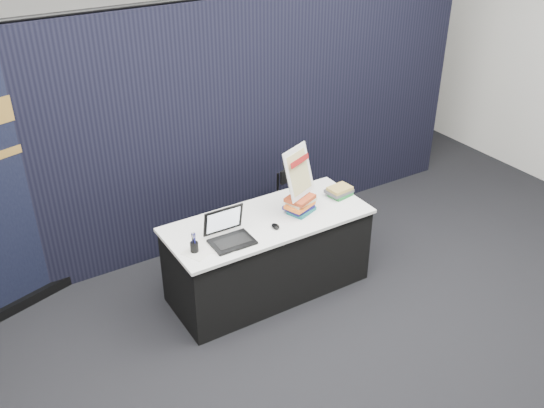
{
  "coord_description": "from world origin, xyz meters",
  "views": [
    {
      "loc": [
        -2.31,
        -3.27,
        3.46
      ],
      "look_at": [
        0.04,
        0.55,
        0.89
      ],
      "focal_mm": 40.0,
      "sensor_mm": 36.0,
      "label": 1
    }
  ],
  "objects": [
    {
      "name": "brochure_left",
      "position": [
        -0.7,
        0.43,
        0.75
      ],
      "size": [
        0.33,
        0.3,
        0.0
      ],
      "primitive_type": "cube",
      "rotation": [
        0.0,
        0.0,
        0.45
      ],
      "color": "silver",
      "rests_on": "display_table"
    },
    {
      "name": "floor",
      "position": [
        0.0,
        0.0,
        0.0
      ],
      "size": [
        8.0,
        8.0,
        0.0
      ],
      "primitive_type": "plane",
      "color": "black",
      "rests_on": "ground"
    },
    {
      "name": "book_stack_tall",
      "position": [
        0.3,
        0.5,
        0.83
      ],
      "size": [
        0.27,
        0.24,
        0.16
      ],
      "rotation": [
        0.0,
        0.0,
        0.28
      ],
      "color": "#195E60",
      "rests_on": "display_table"
    },
    {
      "name": "pullup_banner",
      "position": [
        -1.96,
        1.5,
        1.02
      ],
      "size": [
        0.96,
        0.39,
        2.29
      ],
      "rotation": [
        0.0,
        0.0,
        0.3
      ],
      "color": "black",
      "rests_on": "floor"
    },
    {
      "name": "book_stack_short",
      "position": [
        0.77,
        0.56,
        0.8
      ],
      "size": [
        0.24,
        0.2,
        0.09
      ],
      "rotation": [
        0.0,
        0.0,
        0.21
      ],
      "color": "#1C6B2E",
      "rests_on": "display_table"
    },
    {
      "name": "stacking_chair",
      "position": [
        0.68,
        1.06,
        0.45
      ],
      "size": [
        0.45,
        0.46,
        0.81
      ],
      "rotation": [
        0.0,
        0.0,
        0.27
      ],
      "color": "black",
      "rests_on": "floor"
    },
    {
      "name": "laptop",
      "position": [
        -0.44,
        0.43,
        0.81
      ],
      "size": [
        0.35,
        0.28,
        0.26
      ],
      "rotation": [
        0.0,
        0.0,
        -0.01
      ],
      "color": "black",
      "rests_on": "display_table"
    },
    {
      "name": "mouse",
      "position": [
        -0.02,
        0.39,
        0.77
      ],
      "size": [
        0.07,
        0.1,
        0.03
      ],
      "primitive_type": "ellipsoid",
      "rotation": [
        0.0,
        0.0,
        -0.1
      ],
      "color": "black",
      "rests_on": "display_table"
    },
    {
      "name": "brochure_mid",
      "position": [
        -0.57,
        0.4,
        0.75
      ],
      "size": [
        0.36,
        0.32,
        0.0
      ],
      "primitive_type": "cube",
      "rotation": [
        0.0,
        0.0,
        -0.46
      ],
      "color": "silver",
      "rests_on": "display_table"
    },
    {
      "name": "wall_back",
      "position": [
        0.0,
        4.0,
        1.75
      ],
      "size": [
        8.0,
        0.02,
        3.5
      ],
      "primitive_type": "cube",
      "color": "beige",
      "rests_on": "floor"
    },
    {
      "name": "drape_partition",
      "position": [
        0.0,
        1.6,
        1.2
      ],
      "size": [
        6.0,
        0.08,
        2.4
      ],
      "primitive_type": "cube",
      "color": "black",
      "rests_on": "floor"
    },
    {
      "name": "pen_cup",
      "position": [
        -0.75,
        0.43,
        0.79
      ],
      "size": [
        0.08,
        0.08,
        0.09
      ],
      "primitive_type": "cylinder",
      "rotation": [
        0.0,
        0.0,
        -0.3
      ],
      "color": "black",
      "rests_on": "display_table"
    },
    {
      "name": "info_sign",
      "position": [
        0.3,
        0.53,
        1.12
      ],
      "size": [
        0.35,
        0.24,
        0.45
      ],
      "rotation": [
        0.0,
        0.0,
        0.4
      ],
      "color": "black",
      "rests_on": "book_stack_tall"
    },
    {
      "name": "display_table",
      "position": [
        0.0,
        0.55,
        0.38
      ],
      "size": [
        1.8,
        0.75,
        0.75
      ],
      "color": "black",
      "rests_on": "floor"
    },
    {
      "name": "brochure_right",
      "position": [
        -0.49,
        0.46,
        0.75
      ],
      "size": [
        0.33,
        0.28,
        0.0
      ],
      "primitive_type": "cube",
      "rotation": [
        0.0,
        0.0,
        0.28
      ],
      "color": "silver",
      "rests_on": "display_table"
    }
  ]
}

